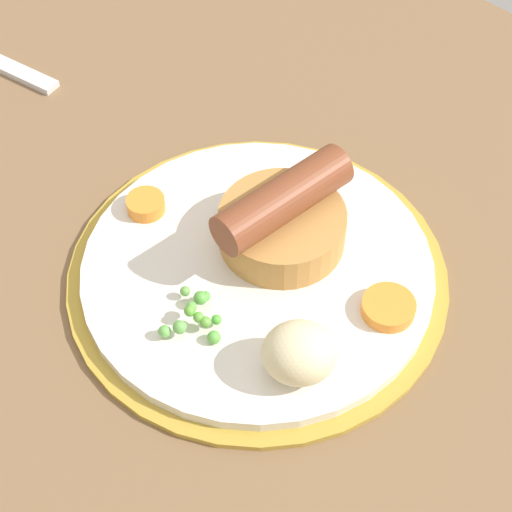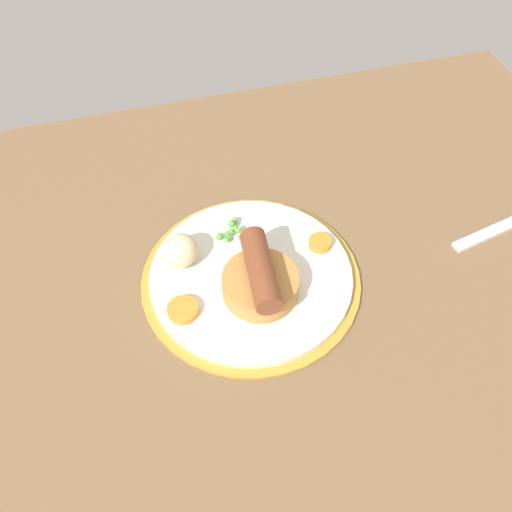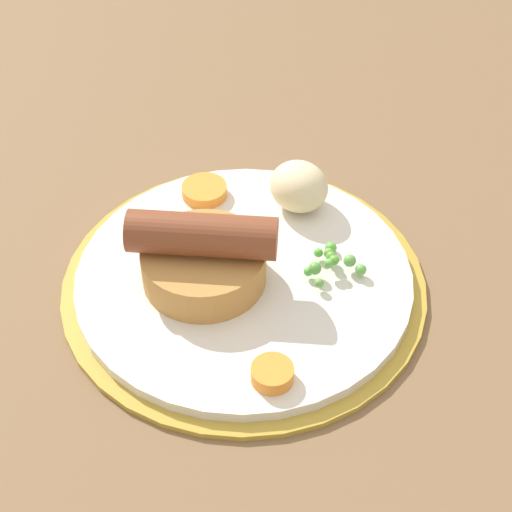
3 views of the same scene
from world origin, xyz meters
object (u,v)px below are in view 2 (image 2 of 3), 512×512
Objects in this scene: dinner_plate at (251,278)px; carrot_slice_1 at (320,243)px; potato_chunk_0 at (180,251)px; pea_pile at (234,232)px; fork at (509,227)px; carrot_slice_0 at (183,310)px; sausage_pudding at (260,280)px.

carrot_slice_1 reaches higher than dinner_plate.
potato_chunk_0 reaches higher than carrot_slice_1.
pea_pile reaches higher than dinner_plate.
fork is (-36.85, 7.63, -1.98)cm from pea_pile.
pea_pile is 1.26× the size of carrot_slice_0.
pea_pile is at bearing -23.98° from carrot_slice_1.
pea_pile is at bearing -163.28° from potato_chunk_0.
pea_pile reaches higher than carrot_slice_0.
potato_chunk_0 reaches higher than fork.
potato_chunk_0 is at bearing -99.38° from carrot_slice_0.
dinner_plate reaches higher than fork.
pea_pile is at bearing -23.37° from fork.
potato_chunk_0 is (8.00, -4.38, 2.84)cm from dinner_plate.
fork is at bearing 173.51° from carrot_slice_1.
potato_chunk_0 reaches higher than dinner_plate.
fork is at bearing 98.06° from sausage_pudding.
carrot_slice_1 is at bearing 122.63° from sausage_pudding.
carrot_slice_0 reaches higher than dinner_plate.
carrot_slice_1 is at bearing 156.02° from pea_pile.
sausage_pudding is at bearing -177.49° from carrot_slice_0.
carrot_slice_0 is (8.76, 10.01, -0.40)cm from pea_pile.
dinner_plate is at bearing -167.41° from sausage_pudding.
sausage_pudding is 10.85cm from carrot_slice_1.
carrot_slice_0 is 0.21× the size of fork.
carrot_slice_0 is (9.67, 0.42, -1.90)cm from sausage_pudding.
sausage_pudding is at bearing 138.85° from potato_chunk_0.
carrot_slice_0 is at bearing 15.73° from carrot_slice_1.
dinner_plate is at bearing 151.27° from potato_chunk_0.
dinner_plate is 36.35cm from fork.
dinner_plate is 9.96cm from carrot_slice_0.
carrot_slice_1 is at bearing 172.45° from potato_chunk_0.
carrot_slice_0 is at bearing 48.79° from pea_pile.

